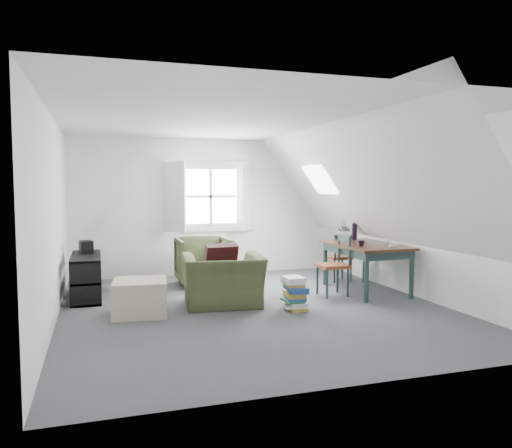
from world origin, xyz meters
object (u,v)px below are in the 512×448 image
object	(u,v)px
dining_chair_near	(335,265)
armchair_far	(204,285)
dining_chair_far	(339,256)
media_shelf	(86,279)
dining_table	(366,250)
magazine_stack	(295,293)
ottoman	(140,297)
armchair_near	(223,305)

from	to	relation	value
dining_chair_near	armchair_far	bearing A→B (deg)	-121.15
dining_chair_far	media_shelf	world-z (taller)	dining_chair_far
dining_chair_far	dining_chair_near	bearing A→B (deg)	41.52
dining_table	magazine_stack	bearing A→B (deg)	-151.23
dining_table	dining_chair_near	xyz separation A→B (m)	(-0.58, -0.10, -0.19)
magazine_stack	armchair_far	bearing A→B (deg)	111.85
armchair_far	dining_table	distance (m)	2.72
dining_chair_near	media_shelf	world-z (taller)	dining_chair_near
ottoman	magazine_stack	size ratio (longest dim) A/B	1.53
dining_table	magazine_stack	size ratio (longest dim) A/B	3.42
ottoman	dining_chair_near	distance (m)	2.91
armchair_far	media_shelf	world-z (taller)	media_shelf
dining_table	dining_chair_far	distance (m)	0.90
dining_table	magazine_stack	world-z (taller)	dining_table
dining_chair_far	magazine_stack	size ratio (longest dim) A/B	1.88
armchair_near	dining_chair_far	size ratio (longest dim) A/B	1.30
armchair_near	magazine_stack	bearing A→B (deg)	154.96
magazine_stack	media_shelf	bearing A→B (deg)	149.71
armchair_far	magazine_stack	distance (m)	2.20
media_shelf	magazine_stack	world-z (taller)	media_shelf
ottoman	dining_chair_near	xyz separation A→B (m)	(2.89, 0.27, 0.24)
armchair_near	dining_chair_far	world-z (taller)	dining_chair_far
dining_table	dining_chair_far	world-z (taller)	dining_chair_far
dining_chair_near	media_shelf	distance (m)	3.67
dining_chair_far	dining_chair_near	xyz separation A→B (m)	(-0.58, -0.98, 0.04)
armchair_near	media_shelf	distance (m)	2.09
magazine_stack	ottoman	bearing A→B (deg)	169.33
ottoman	dining_chair_near	size ratio (longest dim) A/B	0.75
armchair_far	media_shelf	bearing A→B (deg)	-164.69
dining_chair_far	dining_chair_near	world-z (taller)	dining_chair_near
dining_table	armchair_near	bearing A→B (deg)	-172.33
ottoman	dining_chair_far	size ratio (longest dim) A/B	0.81
armchair_near	magazine_stack	world-z (taller)	magazine_stack
armchair_near	ottoman	size ratio (longest dim) A/B	1.60
dining_chair_near	media_shelf	size ratio (longest dim) A/B	0.72
armchair_near	dining_table	bearing A→B (deg)	-168.05
dining_table	magazine_stack	distance (m)	1.72
ottoman	media_shelf	world-z (taller)	media_shelf
armchair_far	ottoman	size ratio (longest dim) A/B	1.32
armchair_far	media_shelf	xyz separation A→B (m)	(-1.84, -0.48, 0.29)
media_shelf	magazine_stack	bearing A→B (deg)	-31.61
armchair_near	dining_chair_far	xyz separation A→B (m)	(2.34, 1.10, 0.43)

